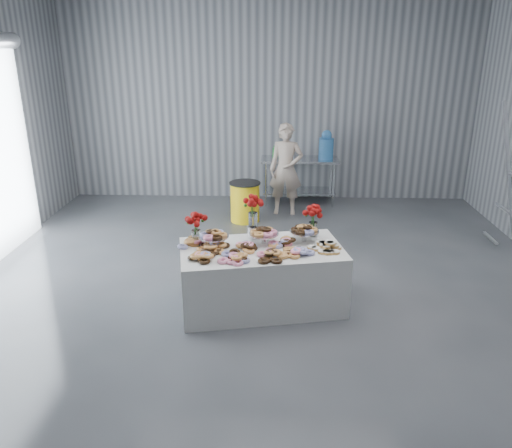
# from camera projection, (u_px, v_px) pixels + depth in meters

# --- Properties ---
(ground) EXTENTS (9.00, 9.00, 0.00)m
(ground) POSITION_uv_depth(u_px,v_px,m) (263.00, 303.00, 6.16)
(ground) COLOR #3A3D42
(ground) RESTS_ON ground
(room_walls) EXTENTS (8.04, 9.04, 4.02)m
(room_walls) POSITION_uv_depth(u_px,v_px,m) (239.00, 81.00, 5.33)
(room_walls) COLOR gray
(room_walls) RESTS_ON ground
(display_table) EXTENTS (2.06, 1.35, 0.75)m
(display_table) POSITION_uv_depth(u_px,v_px,m) (262.00, 277.00, 5.99)
(display_table) COLOR silver
(display_table) RESTS_ON ground
(prep_table) EXTENTS (1.50, 0.60, 0.90)m
(prep_table) POSITION_uv_depth(u_px,v_px,m) (299.00, 173.00, 9.78)
(prep_table) COLOR silver
(prep_table) RESTS_ON ground
(donut_mounds) EXTENTS (1.93, 1.13, 0.09)m
(donut_mounds) POSITION_uv_depth(u_px,v_px,m) (262.00, 246.00, 5.80)
(donut_mounds) COLOR #DFAE51
(donut_mounds) RESTS_ON display_table
(cake_stand_left) EXTENTS (0.36, 0.36, 0.17)m
(cake_stand_left) POSITION_uv_depth(u_px,v_px,m) (214.00, 235.00, 5.87)
(cake_stand_left) COLOR silver
(cake_stand_left) RESTS_ON display_table
(cake_stand_mid) EXTENTS (0.36, 0.36, 0.17)m
(cake_stand_mid) POSITION_uv_depth(u_px,v_px,m) (264.00, 232.00, 5.96)
(cake_stand_mid) COLOR silver
(cake_stand_mid) RESTS_ON display_table
(cake_stand_right) EXTENTS (0.36, 0.36, 0.17)m
(cake_stand_right) POSITION_uv_depth(u_px,v_px,m) (304.00, 230.00, 6.04)
(cake_stand_right) COLOR silver
(cake_stand_right) RESTS_ON display_table
(danish_pile) EXTENTS (0.48, 0.48, 0.11)m
(danish_pile) POSITION_uv_depth(u_px,v_px,m) (327.00, 245.00, 5.82)
(danish_pile) COLOR white
(danish_pile) RESTS_ON display_table
(bouquet_left) EXTENTS (0.26, 0.26, 0.42)m
(bouquet_left) POSITION_uv_depth(u_px,v_px,m) (196.00, 221.00, 5.88)
(bouquet_left) COLOR white
(bouquet_left) RESTS_ON display_table
(bouquet_right) EXTENTS (0.26, 0.26, 0.42)m
(bouquet_right) POSITION_uv_depth(u_px,v_px,m) (314.00, 213.00, 6.14)
(bouquet_right) COLOR white
(bouquet_right) RESTS_ON display_table
(bouquet_center) EXTENTS (0.26, 0.26, 0.57)m
(bouquet_center) POSITION_uv_depth(u_px,v_px,m) (253.00, 209.00, 6.05)
(bouquet_center) COLOR silver
(bouquet_center) RESTS_ON display_table
(water_jug) EXTENTS (0.28, 0.28, 0.55)m
(water_jug) POSITION_uv_depth(u_px,v_px,m) (326.00, 146.00, 9.58)
(water_jug) COLOR #408DD9
(water_jug) RESTS_ON prep_table
(drink_bottles) EXTENTS (0.54, 0.08, 0.27)m
(drink_bottles) POSITION_uv_depth(u_px,v_px,m) (283.00, 153.00, 9.55)
(drink_bottles) COLOR #268C33
(drink_bottles) RESTS_ON prep_table
(person) EXTENTS (0.64, 0.45, 1.68)m
(person) POSITION_uv_depth(u_px,v_px,m) (286.00, 169.00, 9.11)
(person) COLOR #CC8C93
(person) RESTS_ON ground
(trash_barrel) EXTENTS (0.55, 0.55, 0.71)m
(trash_barrel) POSITION_uv_depth(u_px,v_px,m) (245.00, 202.00, 8.87)
(trash_barrel) COLOR yellow
(trash_barrel) RESTS_ON ground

